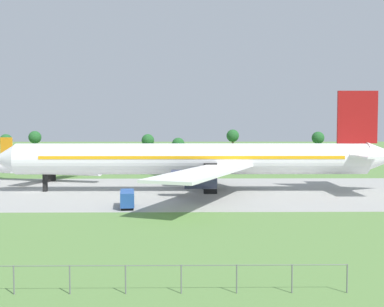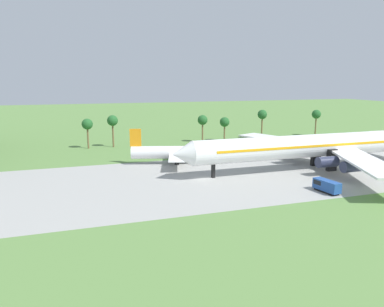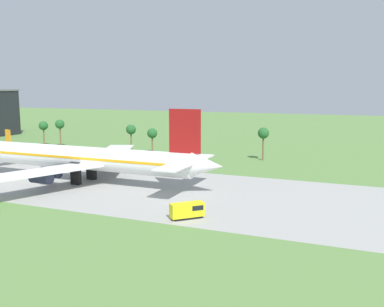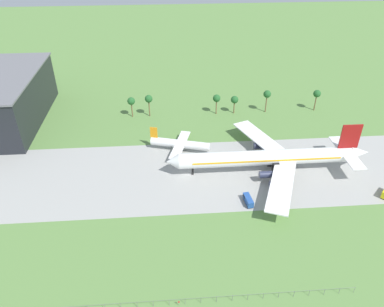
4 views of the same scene
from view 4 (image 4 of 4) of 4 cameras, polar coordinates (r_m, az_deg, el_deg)
The scene contains 8 objects.
ground_plane at distance 140.92m, azimuth -0.81°, elevation -3.19°, with size 600.00×600.00×0.00m, color #5B8442.
taxiway_strip at distance 140.92m, azimuth -0.81°, elevation -3.19°, with size 320.00×44.00×0.02m.
jet_airliner at distance 142.43m, azimuth 11.80°, elevation -0.61°, with size 76.67×61.98×18.69m.
regional_aircraft at distance 153.01m, azimuth -1.88°, elevation 1.47°, with size 24.35×22.20×9.63m.
fuel_truck at distance 128.66m, azimuth 8.54°, elevation -7.01°, with size 2.70×6.19×2.49m.
perimeter_fence at distance 100.98m, azimuth 1.37°, elevation -21.32°, with size 80.10×0.10×2.10m.
no_stopping_sign at distance 100.91m, azimuth -2.02°, elevation -21.79°, with size 0.44×0.08×1.68m.
palm_tree_row at distance 180.43m, azimuth 4.28°, elevation 8.43°, with size 92.96×3.60×11.27m.
Camera 4 is at (-6.76, -113.14, 83.74)m, focal length 35.00 mm.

